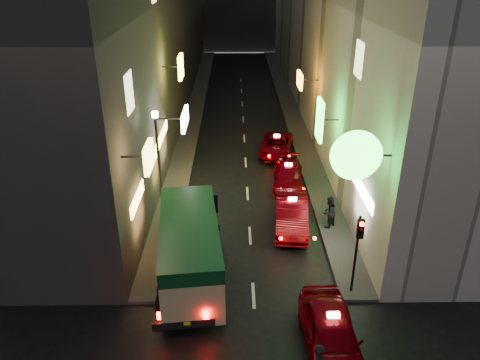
{
  "coord_description": "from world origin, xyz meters",
  "views": [
    {
      "loc": [
        -0.74,
        -6.58,
        12.55
      ],
      "look_at": [
        -0.49,
        13.0,
        3.06
      ],
      "focal_mm": 35.0,
      "sensor_mm": 36.0,
      "label": 1
    }
  ],
  "objects_px": {
    "lamp_post": "(159,167)",
    "traffic_light": "(359,240)",
    "minibus": "(190,245)",
    "taxi_near": "(332,332)"
  },
  "relations": [
    {
      "from": "lamp_post",
      "to": "traffic_light",
      "type": "bearing_deg",
      "value": -28.91
    },
    {
      "from": "minibus",
      "to": "lamp_post",
      "type": "bearing_deg",
      "value": 114.83
    },
    {
      "from": "traffic_light",
      "to": "lamp_post",
      "type": "relative_size",
      "value": 0.56
    },
    {
      "from": "taxi_near",
      "to": "lamp_post",
      "type": "relative_size",
      "value": 0.94
    },
    {
      "from": "minibus",
      "to": "taxi_near",
      "type": "relative_size",
      "value": 1.17
    },
    {
      "from": "taxi_near",
      "to": "traffic_light",
      "type": "bearing_deg",
      "value": 64.16
    },
    {
      "from": "minibus",
      "to": "lamp_post",
      "type": "relative_size",
      "value": 1.1
    },
    {
      "from": "minibus",
      "to": "taxi_near",
      "type": "bearing_deg",
      "value": -38.46
    },
    {
      "from": "minibus",
      "to": "lamp_post",
      "type": "distance_m",
      "value": 4.27
    },
    {
      "from": "taxi_near",
      "to": "lamp_post",
      "type": "xyz_separation_m",
      "value": [
        -6.74,
        7.54,
        2.8
      ]
    }
  ]
}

